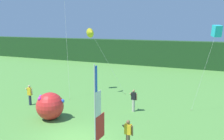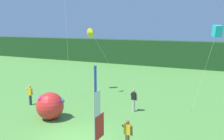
% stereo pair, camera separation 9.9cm
% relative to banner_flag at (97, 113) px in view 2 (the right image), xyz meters
% --- Properties ---
extents(ground_plane, '(120.00, 120.00, 0.00)m').
position_rel_banner_flag_xyz_m(ground_plane, '(-2.11, 1.02, -2.29)').
color(ground_plane, '#518E3D').
extents(distant_treeline, '(80.00, 2.40, 4.17)m').
position_rel_banner_flag_xyz_m(distant_treeline, '(-2.11, 29.56, -0.21)').
color(distant_treeline, '#1E421E').
rests_on(distant_treeline, ground).
extents(banner_flag, '(0.06, 1.03, 4.79)m').
position_rel_banner_flag_xyz_m(banner_flag, '(0.00, 0.00, 0.00)').
color(banner_flag, '#B7B7BC').
rests_on(banner_flag, ground).
extents(person_near_banner, '(0.55, 0.48, 1.73)m').
position_rel_banner_flag_xyz_m(person_near_banner, '(-0.59, 7.01, -1.37)').
color(person_near_banner, '#B7B2A3').
rests_on(person_near_banner, ground).
extents(person_mid_field, '(0.55, 0.48, 1.71)m').
position_rel_banner_flag_xyz_m(person_mid_field, '(-8.98, 4.90, -1.38)').
color(person_mid_field, '#2D334C').
rests_on(person_mid_field, ground).
extents(person_far_left, '(0.55, 0.48, 1.72)m').
position_rel_banner_flag_xyz_m(person_far_left, '(1.17, 1.14, -1.38)').
color(person_far_left, brown).
rests_on(person_far_left, ground).
extents(inflatable_balloon, '(1.94, 1.94, 1.94)m').
position_rel_banner_flag_xyz_m(inflatable_balloon, '(-5.43, 3.06, -1.32)').
color(inflatable_balloon, red).
rests_on(inflatable_balloon, ground).
extents(kite_yellow_delta_0, '(3.20, 2.07, 6.39)m').
position_rel_banner_flag_xyz_m(kite_yellow_delta_0, '(-5.71, 9.67, 3.61)').
color(kite_yellow_delta_0, brown).
rests_on(kite_yellow_delta_0, ground).
extents(kite_cyan_box_1, '(1.82, 0.87, 6.62)m').
position_rel_banner_flag_xyz_m(kite_cyan_box_1, '(4.88, 9.43, 3.86)').
color(kite_cyan_box_1, brown).
rests_on(kite_cyan_box_1, ground).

